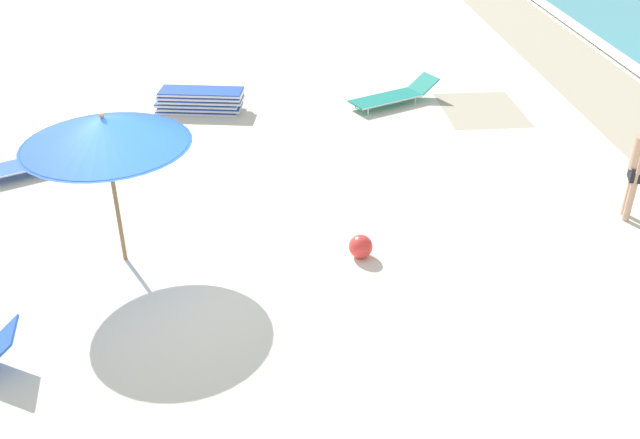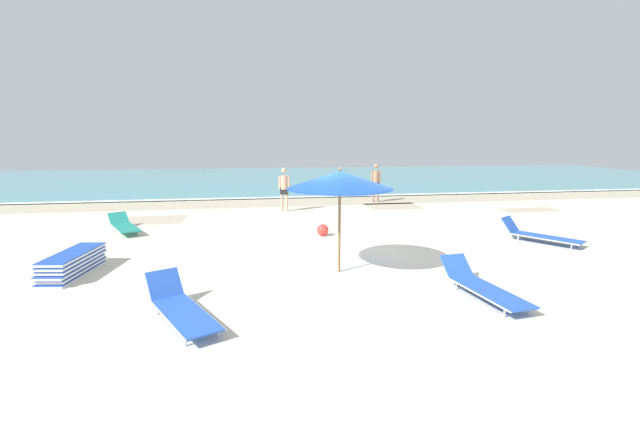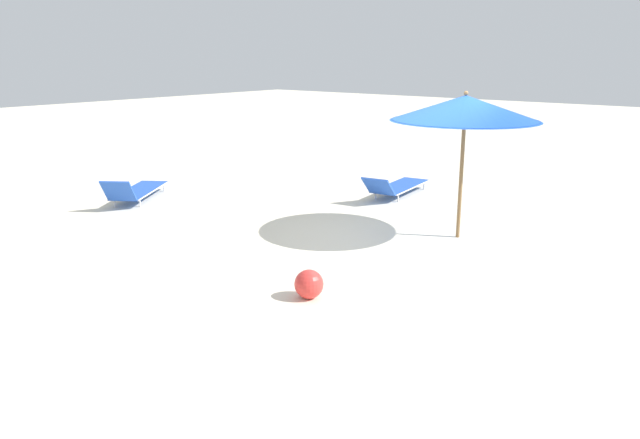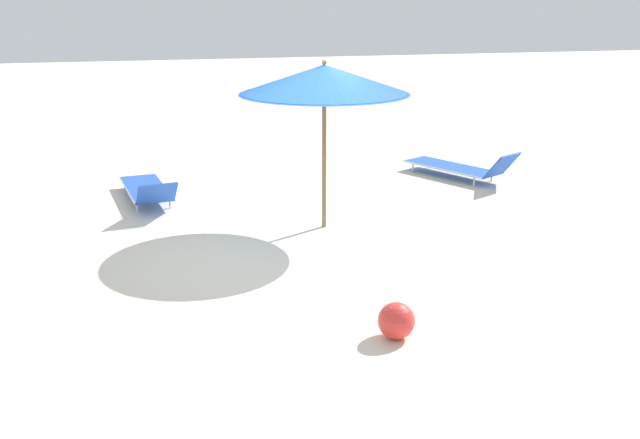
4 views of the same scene
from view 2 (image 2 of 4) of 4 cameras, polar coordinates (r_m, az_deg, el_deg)
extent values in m
cube|color=beige|center=(10.82, 5.12, -5.63)|extent=(60.00, 60.00, 0.16)
cube|color=#B3A68B|center=(19.74, -1.52, 2.31)|extent=(57.00, 2.20, 0.00)
cube|color=#B3A68B|center=(16.76, -21.19, -0.04)|extent=(2.14, 1.72, 0.00)
cube|color=#B3A68B|center=(18.90, 9.81, 1.75)|extent=(2.31, 1.79, 0.00)
cube|color=#B3A68B|center=(19.74, 26.14, 1.16)|extent=(2.36, 1.04, 0.00)
cube|color=teal|center=(30.63, -4.30, 5.49)|extent=(60.00, 19.32, 0.06)
cube|color=white|center=(21.13, -2.04, 3.06)|extent=(56.00, 0.44, 0.01)
cylinder|color=olive|center=(9.50, 2.60, -0.96)|extent=(0.06, 0.06, 2.09)
cone|color=blue|center=(9.33, 2.66, 5.32)|extent=(2.34, 2.34, 0.39)
cylinder|color=#163D95|center=(9.35, 2.65, 4.19)|extent=(2.27, 2.27, 0.01)
sphere|color=olive|center=(9.31, 2.67, 6.71)|extent=(0.07, 0.07, 0.07)
cube|color=blue|center=(10.98, -30.15, -6.14)|extent=(0.86, 1.87, 0.03)
cube|color=silver|center=(10.99, -30.13, -6.29)|extent=(0.88, 1.91, 0.04)
cube|color=blue|center=(11.01, -30.05, -5.64)|extent=(0.86, 1.87, 0.03)
cube|color=silver|center=(11.02, -30.03, -5.79)|extent=(0.88, 1.91, 0.04)
cube|color=blue|center=(10.94, -30.23, -5.29)|extent=(0.86, 1.87, 0.03)
cube|color=silver|center=(10.95, -30.22, -5.44)|extent=(0.88, 1.91, 0.04)
cube|color=blue|center=(10.99, -30.05, -4.74)|extent=(0.86, 1.87, 0.03)
cube|color=silver|center=(11.00, -30.03, -4.89)|extent=(0.88, 1.91, 0.04)
cube|color=blue|center=(10.96, -30.13, -4.33)|extent=(0.86, 1.87, 0.03)
cube|color=silver|center=(10.97, -30.11, -4.48)|extent=(0.88, 1.91, 0.04)
cube|color=blue|center=(10.96, -30.12, -3.87)|extent=(0.86, 1.87, 0.03)
cube|color=silver|center=(10.96, -30.11, -4.03)|extent=(0.88, 1.91, 0.04)
cube|color=blue|center=(8.65, 21.77, -8.98)|extent=(0.83, 1.84, 0.03)
cylinder|color=silver|center=(8.48, 20.16, -9.28)|extent=(0.27, 1.76, 0.03)
cylinder|color=silver|center=(8.84, 23.32, -8.68)|extent=(0.27, 1.76, 0.03)
cube|color=blue|center=(9.42, 17.74, -5.89)|extent=(0.63, 0.50, 0.39)
cylinder|color=silver|center=(8.04, 23.38, -11.38)|extent=(0.03, 0.03, 0.16)
cylinder|color=silver|center=(8.36, 26.10, -10.73)|extent=(0.03, 0.03, 0.16)
cylinder|color=silver|center=(9.06, 17.72, -8.44)|extent=(0.03, 0.03, 0.16)
cylinder|color=silver|center=(9.35, 20.33, -8.00)|extent=(0.03, 0.03, 0.16)
cube|color=blue|center=(13.81, 28.05, -2.14)|extent=(1.51, 1.84, 0.03)
cylinder|color=silver|center=(13.53, 27.63, -2.35)|extent=(1.04, 1.53, 0.03)
cylinder|color=silver|center=(14.09, 28.45, -1.93)|extent=(1.04, 1.53, 0.03)
cube|color=blue|center=(14.13, 24.01, -0.61)|extent=(0.68, 0.62, 0.45)
cylinder|color=silver|center=(13.39, 30.51, -3.18)|extent=(0.03, 0.03, 0.16)
cylinder|color=silver|center=(13.87, 31.12, -2.79)|extent=(0.03, 0.03, 0.16)
cylinder|color=silver|center=(13.83, 24.90, -2.24)|extent=(0.03, 0.03, 0.16)
cylinder|color=silver|center=(14.29, 25.68, -1.90)|extent=(0.03, 0.03, 0.16)
cube|color=#1E8475|center=(14.82, -24.49, -0.99)|extent=(1.28, 1.76, 0.03)
cylinder|color=silver|center=(14.77, -25.63, -1.13)|extent=(0.77, 1.51, 0.03)
cylinder|color=silver|center=(14.88, -23.36, -0.86)|extent=(0.77, 1.51, 0.03)
cube|color=#1E8475|center=(15.83, -25.30, 0.21)|extent=(0.73, 0.68, 0.33)
cylinder|color=silver|center=(14.17, -24.94, -1.94)|extent=(0.03, 0.03, 0.16)
cylinder|color=silver|center=(14.27, -22.94, -1.70)|extent=(0.03, 0.03, 0.16)
cylinder|color=silver|center=(15.43, -25.87, -1.03)|extent=(0.03, 0.03, 0.16)
cylinder|color=silver|center=(15.52, -24.02, -0.81)|extent=(0.03, 0.03, 0.16)
cube|color=blue|center=(7.44, -17.51, -12.01)|extent=(1.36, 1.89, 0.03)
cylinder|color=silver|center=(7.36, -19.76, -12.41)|extent=(0.85, 1.63, 0.03)
cylinder|color=silver|center=(7.53, -15.30, -11.60)|extent=(0.85, 1.63, 0.03)
cube|color=blue|center=(8.33, -20.01, -8.06)|extent=(0.68, 0.59, 0.45)
cylinder|color=silver|center=(6.79, -17.56, -15.20)|extent=(0.03, 0.03, 0.16)
cylinder|color=silver|center=(6.94, -13.45, -14.36)|extent=(0.03, 0.03, 0.16)
cylinder|color=silver|center=(8.04, -20.88, -11.18)|extent=(0.03, 0.03, 0.16)
cylinder|color=silver|center=(8.17, -17.38, -10.59)|extent=(0.03, 0.03, 0.16)
cylinder|color=#A37A5B|center=(19.94, 7.71, 3.60)|extent=(0.11, 0.11, 0.90)
cylinder|color=#A37A5B|center=(19.94, 7.13, 3.61)|extent=(0.11, 0.11, 0.90)
cube|color=black|center=(19.90, 7.45, 4.66)|extent=(0.34, 0.26, 0.24)
cylinder|color=#A37A5B|center=(19.86, 7.47, 5.68)|extent=(0.27, 0.27, 0.55)
cylinder|color=#A37A5B|center=(19.86, 8.01, 5.65)|extent=(0.08, 0.08, 0.55)
cylinder|color=#A37A5B|center=(19.86, 6.94, 5.68)|extent=(0.08, 0.08, 0.55)
sphere|color=#A37A5B|center=(19.82, 7.51, 7.08)|extent=(0.21, 0.21, 0.21)
cylinder|color=tan|center=(17.37, -4.45, 2.56)|extent=(0.11, 0.11, 0.90)
cylinder|color=tan|center=(17.42, -5.09, 2.57)|extent=(0.11, 0.11, 0.90)
cube|color=black|center=(17.34, -4.79, 3.77)|extent=(0.34, 0.26, 0.24)
cylinder|color=tan|center=(17.30, -4.81, 4.94)|extent=(0.27, 0.27, 0.55)
cylinder|color=tan|center=(17.26, -4.21, 4.92)|extent=(0.08, 0.08, 0.55)
cylinder|color=tan|center=(17.35, -5.41, 4.93)|extent=(0.08, 0.08, 0.55)
sphere|color=tan|center=(17.25, -4.84, 6.54)|extent=(0.21, 0.21, 0.21)
sphere|color=red|center=(13.12, 0.37, -1.42)|extent=(0.36, 0.36, 0.36)
camera|label=1|loc=(16.06, 37.00, 19.55)|focal=40.00mm
camera|label=3|loc=(18.29, -17.22, 10.32)|focal=35.00mm
camera|label=4|loc=(18.99, 4.30, 11.49)|focal=40.00mm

